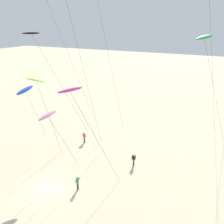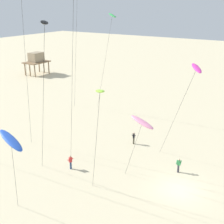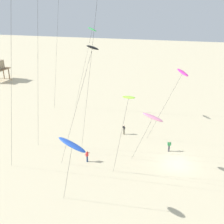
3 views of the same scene
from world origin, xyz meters
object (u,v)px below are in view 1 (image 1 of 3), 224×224
kite_flyer_middle (84,137)px  kite_blue (25,90)px  kite_pink (48,115)px  kite_flyer_nearest (134,160)px  kite_magenta (70,91)px  kite_flyer_furthest (78,182)px  kite_green (205,38)px  kite_black (32,35)px  kite_lime (37,81)px

kite_flyer_middle → kite_blue: bearing=-166.7°
kite_pink → kite_blue: bearing=147.1°
kite_pink → kite_flyer_nearest: bearing=32.0°
kite_flyer_nearest → kite_flyer_middle: same height
kite_magenta → kite_flyer_nearest: bearing=68.6°
kite_blue → kite_flyer_furthest: kite_blue is taller
kite_blue → kite_magenta: size_ratio=0.70×
kite_flyer_nearest → kite_flyer_furthest: bearing=-115.3°
kite_flyer_nearest → kite_flyer_furthest: size_ratio=1.00×
kite_green → kite_flyer_middle: 21.90m
kite_flyer_furthest → kite_pink: bearing=159.0°
kite_magenta → kite_flyer_nearest: size_ratio=7.23×
kite_flyer_nearest → kite_flyer_furthest: (-3.58, -7.55, 0.00)m
kite_magenta → kite_pink: bearing=152.8°
kite_magenta → kite_green: bearing=59.2°
kite_blue → kite_black: size_ratio=0.51×
kite_pink → kite_flyer_furthest: bearing=-21.0°
kite_magenta → kite_flyer_nearest: (3.28, 8.38, -10.70)m
kite_pink → kite_flyer_middle: 10.58m
kite_lime → kite_magenta: kite_magenta is taller
kite_pink → kite_black: bearing=139.4°
kite_green → kite_blue: bearing=-165.1°
kite_pink → kite_black: kite_black is taller
kite_pink → kite_flyer_furthest: 8.53m
kite_blue → kite_green: size_ratio=0.52×
kite_flyer_nearest → kite_flyer_furthest: same height
kite_black → kite_flyer_nearest: size_ratio=9.86×
kite_lime → kite_blue: (-6.31, 3.95, -2.92)m
kite_pink → kite_magenta: (5.56, -2.85, 4.30)m
kite_black → kite_flyer_furthest: size_ratio=9.86×
kite_blue → kite_green: 26.66m
kite_pink → kite_flyer_nearest: kite_pink is taller
kite_flyer_furthest → kite_magenta: bearing=-70.4°
kite_blue → kite_black: (3.49, -0.95, 8.27)m
kite_green → kite_lime: bearing=-150.2°
kite_black → kite_flyer_middle: size_ratio=9.86×
kite_pink → kite_magenta: 7.59m
kite_lime → kite_blue: 8.00m
kite_lime → kite_green: (18.26, 10.47, 5.11)m
kite_lime → kite_flyer_furthest: (8.64, -4.33, -9.78)m
kite_lime → kite_black: size_ratio=0.68×
kite_blue → kite_black: bearing=-15.3°
kite_flyer_middle → kite_magenta: bearing=-61.4°
kite_lime → kite_pink: kite_lime is taller
kite_magenta → kite_flyer_furthest: 10.74m
kite_lime → kite_green: 21.66m
kite_green → kite_magenta: bearing=-120.8°
kite_green → kite_black: bearing=-160.5°
kite_magenta → kite_black: 14.97m
kite_magenta → kite_flyer_middle: kite_magenta is taller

